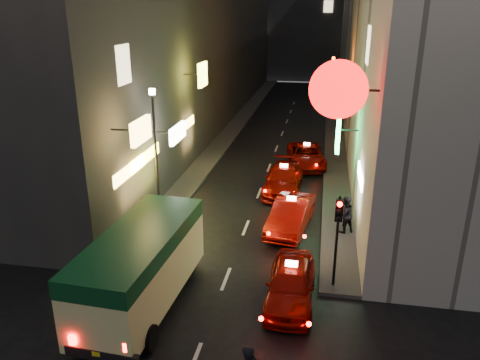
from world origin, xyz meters
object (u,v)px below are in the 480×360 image
Objects in this scene: minibus at (141,260)px; taxi_near at (291,281)px; traffic_light at (338,223)px; lamp_post at (156,147)px.

minibus is 5.15m from taxi_near.
lamp_post is (-8.20, 4.53, 1.04)m from traffic_light.
minibus is 1.29× the size of taxi_near.
minibus is at bearing -161.69° from traffic_light.
lamp_post reaches higher than taxi_near.
taxi_near is at bearing -39.20° from lamp_post.
traffic_light is at bearing -28.91° from lamp_post.
traffic_light is at bearing 18.31° from minibus.
minibus is at bearing -166.56° from taxi_near.
traffic_light reaches higher than minibus.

